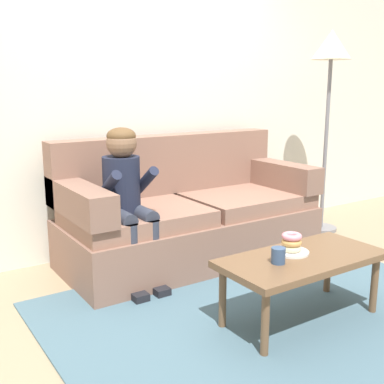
{
  "coord_description": "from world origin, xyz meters",
  "views": [
    {
      "loc": [
        -1.9,
        -2.27,
        1.37
      ],
      "look_at": [
        -0.11,
        0.45,
        0.65
      ],
      "focal_mm": 44.71,
      "sensor_mm": 36.0,
      "label": 1
    }
  ],
  "objects_px": {
    "mug": "(278,255)",
    "person_child": "(127,191)",
    "floor_lamp": "(331,64)",
    "couch": "(188,216)",
    "donut": "(291,248)",
    "coffee_table": "(302,263)"
  },
  "relations": [
    {
      "from": "floor_lamp",
      "to": "donut",
      "type": "bearing_deg",
      "value": -143.78
    },
    {
      "from": "mug",
      "to": "floor_lamp",
      "type": "xyz_separation_m",
      "value": [
        1.74,
        1.22,
        1.12
      ]
    },
    {
      "from": "mug",
      "to": "donut",
      "type": "bearing_deg",
      "value": 23.9
    },
    {
      "from": "coffee_table",
      "to": "couch",
      "type": "bearing_deg",
      "value": 88.72
    },
    {
      "from": "coffee_table",
      "to": "donut",
      "type": "height_order",
      "value": "donut"
    },
    {
      "from": "couch",
      "to": "person_child",
      "type": "xyz_separation_m",
      "value": [
        -0.63,
        -0.21,
        0.32
      ]
    },
    {
      "from": "coffee_table",
      "to": "person_child",
      "type": "distance_m",
      "value": 1.27
    },
    {
      "from": "couch",
      "to": "donut",
      "type": "xyz_separation_m",
      "value": [
        -0.05,
        -1.21,
        0.09
      ]
    },
    {
      "from": "mug",
      "to": "floor_lamp",
      "type": "bearing_deg",
      "value": 35.09
    },
    {
      "from": "couch",
      "to": "donut",
      "type": "relative_size",
      "value": 16.94
    },
    {
      "from": "couch",
      "to": "mug",
      "type": "bearing_deg",
      "value": -100.13
    },
    {
      "from": "mug",
      "to": "person_child",
      "type": "bearing_deg",
      "value": 110.57
    },
    {
      "from": "person_child",
      "to": "floor_lamp",
      "type": "height_order",
      "value": "floor_lamp"
    },
    {
      "from": "coffee_table",
      "to": "person_child",
      "type": "height_order",
      "value": "person_child"
    },
    {
      "from": "person_child",
      "to": "floor_lamp",
      "type": "distance_m",
      "value": 2.33
    },
    {
      "from": "person_child",
      "to": "donut",
      "type": "height_order",
      "value": "person_child"
    },
    {
      "from": "donut",
      "to": "mug",
      "type": "distance_m",
      "value": 0.2
    },
    {
      "from": "couch",
      "to": "floor_lamp",
      "type": "bearing_deg",
      "value": -2.44
    },
    {
      "from": "coffee_table",
      "to": "mug",
      "type": "distance_m",
      "value": 0.22
    },
    {
      "from": "coffee_table",
      "to": "donut",
      "type": "distance_m",
      "value": 0.11
    },
    {
      "from": "couch",
      "to": "floor_lamp",
      "type": "height_order",
      "value": "floor_lamp"
    },
    {
      "from": "coffee_table",
      "to": "person_child",
      "type": "bearing_deg",
      "value": 119.5
    }
  ]
}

